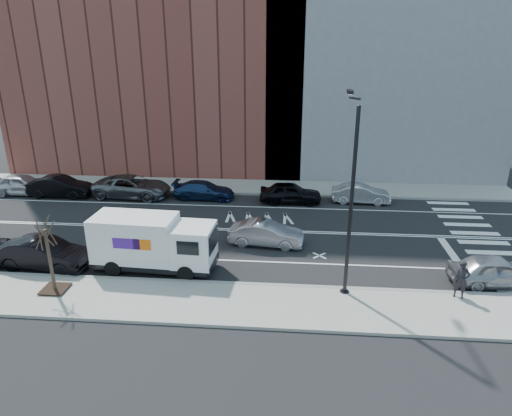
% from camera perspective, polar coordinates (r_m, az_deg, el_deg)
% --- Properties ---
extents(ground, '(120.00, 120.00, 0.00)m').
position_cam_1_polar(ground, '(29.59, -4.06, -2.68)').
color(ground, black).
rests_on(ground, ground).
extents(sidewalk_near, '(44.00, 3.60, 0.15)m').
position_cam_1_polar(sidewalk_near, '(21.89, -7.56, -11.60)').
color(sidewalk_near, gray).
rests_on(sidewalk_near, ground).
extents(sidewalk_far, '(44.00, 3.60, 0.15)m').
position_cam_1_polar(sidewalk_far, '(37.73, -2.08, 2.69)').
color(sidewalk_far, gray).
rests_on(sidewalk_far, ground).
extents(curb_near, '(44.00, 0.25, 0.17)m').
position_cam_1_polar(curb_near, '(23.39, -6.65, -9.26)').
color(curb_near, gray).
rests_on(curb_near, ground).
extents(curb_far, '(44.00, 0.25, 0.17)m').
position_cam_1_polar(curb_far, '(36.04, -2.41, 1.83)').
color(curb_far, gray).
rests_on(curb_far, ground).
extents(crosswalk, '(3.00, 14.00, 0.01)m').
position_cam_1_polar(crosswalk, '(31.51, 26.12, -3.36)').
color(crosswalk, white).
rests_on(crosswalk, ground).
extents(road_markings, '(40.00, 8.60, 0.01)m').
position_cam_1_polar(road_markings, '(29.59, -4.06, -2.67)').
color(road_markings, white).
rests_on(road_markings, ground).
extents(bldg_brick, '(26.00, 10.00, 22.00)m').
position_cam_1_polar(bldg_brick, '(44.20, -12.15, 19.31)').
color(bldg_brick, brown).
rests_on(bldg_brick, ground).
extents(bldg_concrete, '(20.00, 10.00, 26.00)m').
position_cam_1_polar(bldg_concrete, '(43.15, 16.15, 21.63)').
color(bldg_concrete, slate).
rests_on(bldg_concrete, ground).
extents(streetlight, '(0.44, 4.02, 9.34)m').
position_cam_1_polar(streetlight, '(21.17, 11.76, 2.00)').
color(streetlight, black).
rests_on(streetlight, ground).
extents(street_tree, '(1.20, 1.20, 3.75)m').
position_cam_1_polar(street_tree, '(23.94, -24.24, -6.64)').
color(street_tree, black).
rests_on(street_tree, ground).
extents(fedex_van, '(6.61, 2.61, 2.97)m').
position_cam_1_polar(fedex_van, '(24.61, -12.79, -4.21)').
color(fedex_van, black).
rests_on(fedex_van, ground).
extents(far_parked_a, '(4.80, 1.98, 1.63)m').
position_cam_1_polar(far_parked_a, '(40.27, -27.16, 2.64)').
color(far_parked_a, '#B5B5BA').
rests_on(far_parked_a, ground).
extents(far_parked_b, '(4.87, 1.81, 1.59)m').
position_cam_1_polar(far_parked_b, '(38.50, -23.27, 2.48)').
color(far_parked_b, black).
rests_on(far_parked_b, ground).
extents(far_parked_c, '(6.11, 3.15, 1.65)m').
position_cam_1_polar(far_parked_c, '(36.56, -15.22, 2.60)').
color(far_parked_c, '#575B60').
rests_on(far_parked_c, ground).
extents(far_parked_d, '(4.72, 2.04, 1.35)m').
position_cam_1_polar(far_parked_d, '(35.14, -6.54, 2.23)').
color(far_parked_d, navy).
rests_on(far_parked_d, ground).
extents(far_parked_e, '(4.60, 1.94, 1.55)m').
position_cam_1_polar(far_parked_e, '(34.08, 4.33, 1.90)').
color(far_parked_e, black).
rests_on(far_parked_e, ground).
extents(far_parked_f, '(4.32, 1.65, 1.41)m').
position_cam_1_polar(far_parked_f, '(34.94, 12.96, 1.77)').
color(far_parked_f, silver).
rests_on(far_parked_f, ground).
extents(driving_sedan, '(4.52, 1.98, 1.45)m').
position_cam_1_polar(driving_sedan, '(27.12, 1.28, -3.21)').
color(driving_sedan, '#A3A3A8').
rests_on(driving_sedan, ground).
extents(near_parked_rear_a, '(5.13, 2.24, 1.64)m').
position_cam_1_polar(near_parked_rear_a, '(26.98, -25.00, -5.19)').
color(near_parked_rear_a, black).
rests_on(near_parked_rear_a, ground).
extents(near_parked_front, '(4.65, 2.20, 1.53)m').
position_cam_1_polar(near_parked_front, '(25.81, 27.79, -6.96)').
color(near_parked_front, '#A0A0A4').
rests_on(near_parked_front, ground).
extents(pedestrian, '(0.77, 0.61, 1.87)m').
position_cam_1_polar(pedestrian, '(23.53, 24.30, -8.15)').
color(pedestrian, black).
rests_on(pedestrian, sidewalk_near).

